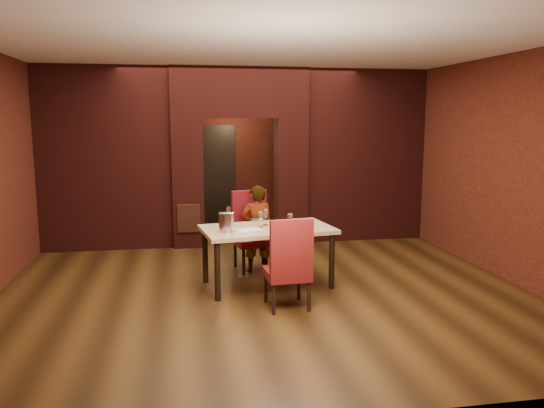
% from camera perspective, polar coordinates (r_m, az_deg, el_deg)
% --- Properties ---
extents(floor, '(8.00, 8.00, 0.00)m').
position_cam_1_polar(floor, '(8.04, -1.75, -7.43)').
color(floor, '#402910').
rests_on(floor, ground).
extents(ceiling, '(7.00, 8.00, 0.04)m').
position_cam_1_polar(ceiling, '(7.76, -1.87, 15.86)').
color(ceiling, silver).
rests_on(ceiling, ground).
extents(wall_back, '(7.00, 0.04, 3.20)m').
position_cam_1_polar(wall_back, '(11.70, -4.60, 5.72)').
color(wall_back, maroon).
rests_on(wall_back, ground).
extents(wall_front, '(7.00, 0.04, 3.20)m').
position_cam_1_polar(wall_front, '(3.85, 6.66, -1.27)').
color(wall_front, maroon).
rests_on(wall_front, ground).
extents(wall_right, '(0.04, 8.00, 3.20)m').
position_cam_1_polar(wall_right, '(8.93, 21.08, 4.09)').
color(wall_right, maroon).
rests_on(wall_right, ground).
extents(pillar_left, '(0.55, 0.55, 2.30)m').
position_cam_1_polar(pillar_left, '(9.70, -9.05, 2.26)').
color(pillar_left, maroon).
rests_on(pillar_left, ground).
extents(pillar_right, '(0.55, 0.55, 2.30)m').
position_cam_1_polar(pillar_right, '(9.91, 2.01, 2.52)').
color(pillar_right, maroon).
rests_on(pillar_right, ground).
extents(lintel, '(2.45, 0.55, 0.90)m').
position_cam_1_polar(lintel, '(9.70, -3.56, 11.83)').
color(lintel, maroon).
rests_on(lintel, ground).
extents(wing_wall_left, '(2.28, 0.35, 3.20)m').
position_cam_1_polar(wing_wall_left, '(9.74, -17.49, 4.65)').
color(wing_wall_left, maroon).
rests_on(wing_wall_left, ground).
extents(wing_wall_right, '(2.28, 0.35, 3.20)m').
position_cam_1_polar(wing_wall_right, '(10.25, 9.80, 5.14)').
color(wing_wall_right, maroon).
rests_on(wing_wall_right, ground).
extents(vent_panel, '(0.40, 0.03, 0.50)m').
position_cam_1_polar(vent_panel, '(9.50, -8.93, -1.54)').
color(vent_panel, brown).
rests_on(vent_panel, ground).
extents(rear_door, '(0.90, 0.08, 2.10)m').
position_cam_1_polar(rear_door, '(11.65, -6.50, 2.97)').
color(rear_door, black).
rests_on(rear_door, ground).
extents(rear_door_frame, '(1.02, 0.04, 2.22)m').
position_cam_1_polar(rear_door_frame, '(11.62, -6.49, 2.95)').
color(rear_door_frame, black).
rests_on(rear_door_frame, ground).
extents(dining_table, '(1.88, 1.23, 0.82)m').
position_cam_1_polar(dining_table, '(7.36, -0.51, -5.67)').
color(dining_table, tan).
rests_on(dining_table, ground).
extents(chair_far, '(0.63, 0.63, 1.20)m').
position_cam_1_polar(chair_far, '(8.08, -2.00, -2.95)').
color(chair_far, maroon).
rests_on(chair_far, ground).
extents(chair_near, '(0.54, 0.54, 1.14)m').
position_cam_1_polar(chair_near, '(6.49, 1.61, -6.28)').
color(chair_near, maroon).
rests_on(chair_near, ground).
extents(person_seated, '(0.49, 0.33, 1.32)m').
position_cam_1_polar(person_seated, '(7.95, -1.62, -2.69)').
color(person_seated, white).
rests_on(person_seated, ground).
extents(wine_glass_a, '(0.09, 0.09, 0.22)m').
position_cam_1_polar(wine_glass_a, '(7.24, -1.20, -1.69)').
color(wine_glass_a, white).
rests_on(wine_glass_a, dining_table).
extents(wine_glass_b, '(0.09, 0.09, 0.22)m').
position_cam_1_polar(wine_glass_b, '(7.39, -0.73, -1.46)').
color(wine_glass_b, white).
rests_on(wine_glass_b, dining_table).
extents(wine_glass_c, '(0.08, 0.08, 0.19)m').
position_cam_1_polar(wine_glass_c, '(7.22, 1.96, -1.82)').
color(wine_glass_c, silver).
rests_on(wine_glass_c, dining_table).
extents(tasting_sheet, '(0.40, 0.36, 0.00)m').
position_cam_1_polar(tasting_sheet, '(7.11, -2.45, -2.77)').
color(tasting_sheet, white).
rests_on(tasting_sheet, dining_table).
extents(wine_bucket, '(0.20, 0.20, 0.25)m').
position_cam_1_polar(wine_bucket, '(7.00, -4.94, -1.97)').
color(wine_bucket, '#A9AAB0').
rests_on(wine_bucket, dining_table).
extents(water_bottle, '(0.06, 0.06, 0.27)m').
position_cam_1_polar(water_bottle, '(7.40, -4.68, -1.27)').
color(water_bottle, white).
rests_on(water_bottle, dining_table).
extents(potted_plant, '(0.44, 0.40, 0.40)m').
position_cam_1_polar(potted_plant, '(8.51, 2.17, -5.10)').
color(potted_plant, '#2B7126').
rests_on(potted_plant, ground).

